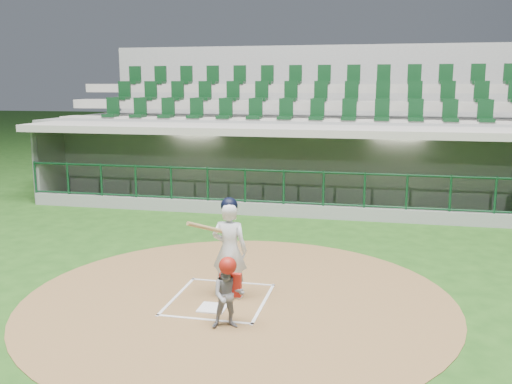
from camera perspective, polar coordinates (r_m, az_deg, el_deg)
ground at (r=9.96m, az=-3.18°, el=-10.13°), size 120.00×120.00×0.00m
dirt_circle at (r=9.70m, az=-1.77°, el=-10.65°), size 7.20×7.20×0.01m
home_plate at (r=9.33m, az=-4.36°, el=-11.48°), size 0.43×0.43×0.02m
batter_box_chalk at (r=9.68m, az=-3.67°, el=-10.64°), size 1.55×1.80×0.01m
dugout_structure at (r=17.16m, az=4.16°, el=2.05°), size 16.40×3.70×3.00m
seating_deck at (r=20.13m, az=5.21°, el=4.65°), size 17.00×6.72×5.15m
batter at (r=9.50m, az=-2.68°, el=-5.59°), size 0.84×0.85×1.72m
catcher at (r=8.46m, az=-2.81°, el=-9.97°), size 0.58×0.51×1.08m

